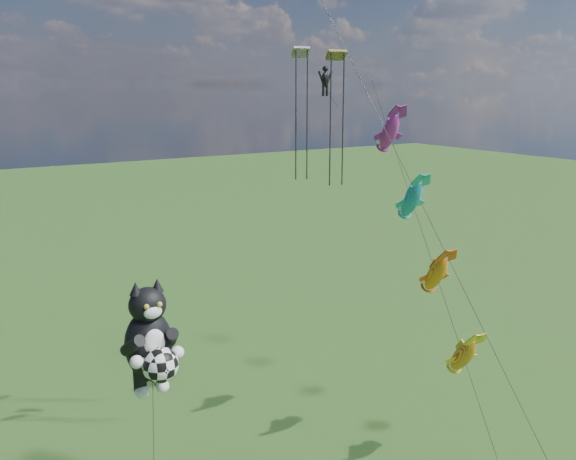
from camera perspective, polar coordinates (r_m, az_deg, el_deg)
cat_kite_rig at (r=29.47m, az=-12.10°, el=-9.61°), size 2.72×4.16×12.04m
fish_windsock_rig at (r=38.65m, az=11.97°, el=-0.59°), size 3.53×15.66×20.69m
parafoil_rig at (r=36.79m, az=3.71°, el=12.09°), size 6.00×16.77×27.30m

